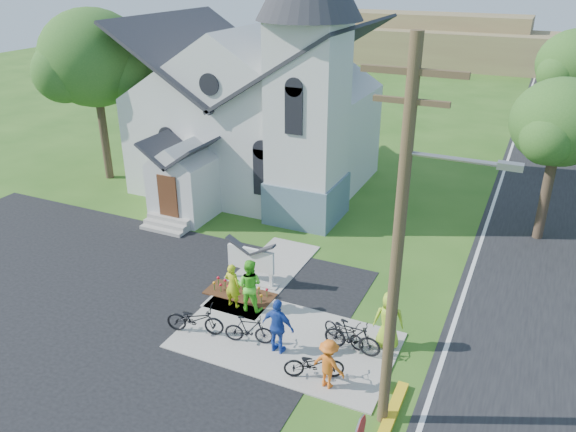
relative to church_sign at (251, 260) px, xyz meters
The scene contains 22 objects.
ground 3.57m from the church_sign, 69.44° to the right, with size 120.00×120.00×0.00m, color #2D5919.
parking_lot 7.86m from the church_sign, 138.12° to the right, with size 20.00×16.00×0.02m, color black.
road 16.30m from the church_sign, 46.49° to the left, with size 8.00×90.00×0.02m, color black.
sidewalk 3.95m from the church_sign, 45.00° to the right, with size 7.00×4.00×0.05m, color #9A958B.
church 11.06m from the church_sign, 114.73° to the left, with size 12.35×12.00×13.00m.
church_sign is the anchor object (origin of this frame).
flower_bed 1.34m from the church_sign, 90.00° to the right, with size 2.60×1.10×0.07m, color #39210F.
utility_pole 9.18m from the church_sign, 35.60° to the right, with size 3.45×0.28×10.00m.
tree_lot_corner 15.53m from the church_sign, 152.02° to the left, with size 5.60×5.60×9.15m.
tree_road_near 13.75m from the church_sign, 42.21° to the left, with size 4.00×4.00×7.05m.
tree_road_mid 23.65m from the church_sign, 63.88° to the left, with size 4.40×4.40×7.80m.
distant_hills 53.34m from the church_sign, 85.10° to the left, with size 61.00×10.00×5.60m.
cyclist_0 1.71m from the church_sign, 83.89° to the right, with size 0.61×0.40×1.67m, color #B8C817.
bike_0 3.60m from the church_sign, 92.59° to the right, with size 0.68×1.95×1.02m, color black.
cyclist_1 1.80m from the church_sign, 63.37° to the right, with size 0.94×0.73×1.93m, color #4FD928.
bike_1 3.74m from the church_sign, 62.83° to the right, with size 0.45×1.60×0.96m, color black.
cyclist_2 4.30m from the church_sign, 50.52° to the right, with size 1.09×0.46×1.87m, color #2247AE.
bike_2 4.91m from the church_sign, 24.45° to the right, with size 0.56×1.60×0.84m, color black.
cyclist_3 6.28m from the church_sign, 41.22° to the right, with size 1.00×0.58×1.56m, color orange.
bike_3 5.40m from the church_sign, 26.11° to the right, with size 0.52×1.84×1.10m, color black.
cyclist_4 5.97m from the church_sign, 15.72° to the right, with size 0.95×0.62×1.95m, color #9DCD26.
bike_4 5.78m from the church_sign, 43.17° to the right, with size 0.62×1.78×0.93m, color black.
Camera 1 is at (7.82, -12.96, 11.22)m, focal length 35.00 mm.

